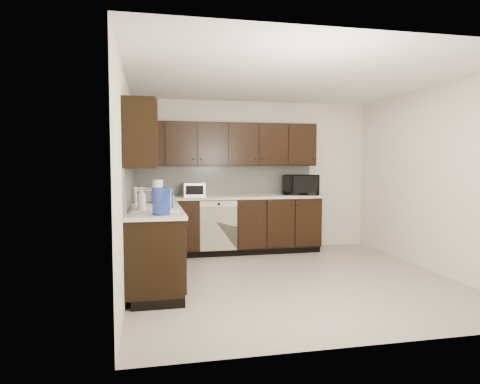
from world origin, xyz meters
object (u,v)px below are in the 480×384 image
object	(u,v)px
sink	(155,214)
storage_bin	(154,196)
toaster_oven	(194,190)
blue_pitcher	(161,201)
microwave	(301,185)

from	to	relation	value
sink	storage_bin	world-z (taller)	sink
toaster_oven	blue_pitcher	distance (m)	2.39
sink	toaster_oven	size ratio (longest dim) A/B	2.40
toaster_oven	blue_pitcher	world-z (taller)	blue_pitcher
blue_pitcher	microwave	bearing A→B (deg)	31.30
sink	storage_bin	bearing A→B (deg)	89.68
storage_bin	blue_pitcher	bearing A→B (deg)	-87.85
sink	toaster_oven	world-z (taller)	sink
sink	blue_pitcher	size ratio (longest dim) A/B	2.94
sink	microwave	world-z (taller)	microwave
microwave	storage_bin	size ratio (longest dim) A/B	1.34
microwave	toaster_oven	bearing A→B (deg)	-156.97
sink	blue_pitcher	xyz separation A→B (m)	(0.06, -0.60, 0.20)
blue_pitcher	sink	bearing A→B (deg)	82.60
microwave	sink	bearing A→B (deg)	-121.34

